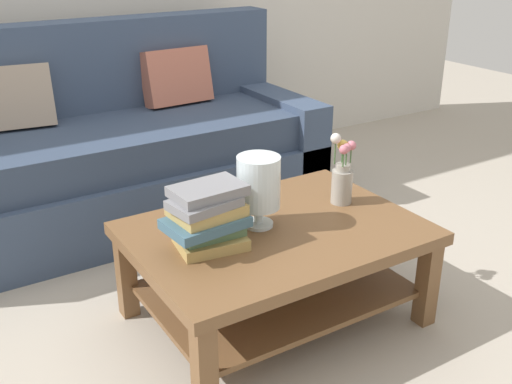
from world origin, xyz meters
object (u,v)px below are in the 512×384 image
at_px(couch, 119,154).
at_px(book_stack_main, 207,218).
at_px(glass_hurricane_vase, 259,184).
at_px(flower_pitcher, 342,176).
at_px(coffee_table, 276,253).

bearing_deg(couch, book_stack_main, -95.69).
bearing_deg(glass_hurricane_vase, flower_pitcher, 0.65).
distance_m(couch, coffee_table, 1.34).
relative_size(coffee_table, book_stack_main, 3.62).
bearing_deg(book_stack_main, flower_pitcher, 4.38).
bearing_deg(flower_pitcher, glass_hurricane_vase, -179.35).
xyz_separation_m(couch, book_stack_main, (-0.13, -1.32, 0.18)).
xyz_separation_m(glass_hurricane_vase, flower_pitcher, (0.42, 0.00, -0.06)).
bearing_deg(couch, flower_pitcher, -66.90).
height_order(couch, book_stack_main, couch).
distance_m(book_stack_main, glass_hurricane_vase, 0.26).
xyz_separation_m(book_stack_main, flower_pitcher, (0.67, 0.05, 0.00)).
bearing_deg(book_stack_main, glass_hurricane_vase, 10.60).
xyz_separation_m(couch, coffee_table, (0.17, -1.33, -0.06)).
xyz_separation_m(coffee_table, flower_pitcher, (0.37, 0.06, 0.24)).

